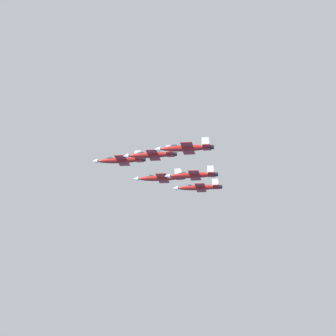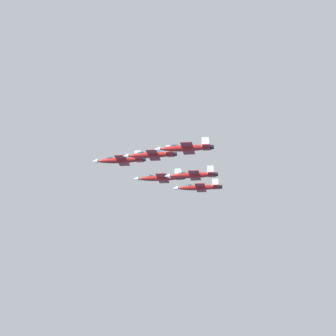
% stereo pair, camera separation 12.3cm
% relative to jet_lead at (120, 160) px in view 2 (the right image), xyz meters
% --- Properties ---
extents(jet_lead, '(14.12, 16.50, 4.05)m').
position_rel_jet_lead_xyz_m(jet_lead, '(0.00, 0.00, 0.00)').
color(jet_lead, red).
extents(jet_left_wingman, '(13.47, 15.85, 3.88)m').
position_rel_jet_lead_xyz_m(jet_left_wingman, '(0.85, 16.78, -2.32)').
color(jet_left_wingman, red).
extents(jet_right_wingman, '(14.08, 16.50, 4.05)m').
position_rel_jet_lead_xyz_m(jet_right_wingman, '(-16.43, 3.54, -3.74)').
color(jet_right_wingman, red).
extents(jet_left_outer, '(14.19, 16.59, 4.07)m').
position_rel_jet_lead_xyz_m(jet_left_outer, '(1.69, 33.57, -4.29)').
color(jet_left_outer, red).
extents(jet_right_outer, '(13.72, 16.00, 3.93)m').
position_rel_jet_lead_xyz_m(jet_right_outer, '(-32.86, 7.08, -4.64)').
color(jet_right_outer, red).
extents(jet_slot_rear, '(13.72, 16.00, 3.93)m').
position_rel_jet_lead_xyz_m(jet_slot_rear, '(-15.58, 20.32, -6.61)').
color(jet_slot_rear, red).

